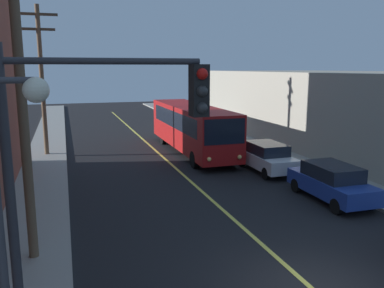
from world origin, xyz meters
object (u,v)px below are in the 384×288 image
at_px(traffic_signal_left_corner, 98,147).
at_px(utility_pole_mid, 41,74).
at_px(city_bus, 191,126).
at_px(parked_car_blue, 332,182).
at_px(parked_car_white, 266,157).
at_px(utility_pole_near, 18,53).
at_px(street_lamp_left, 11,197).

bearing_deg(traffic_signal_left_corner, utility_pole_mid, 95.13).
bearing_deg(city_bus, traffic_signal_left_corner, -112.63).
relative_size(parked_car_blue, traffic_signal_left_corner, 0.74).
relative_size(parked_car_white, utility_pole_near, 0.40).
height_order(city_bus, parked_car_blue, city_bus).
bearing_deg(traffic_signal_left_corner, street_lamp_left, -151.60).
relative_size(utility_pole_near, street_lamp_left, 1.99).
height_order(city_bus, utility_pole_near, utility_pole_near).
height_order(parked_car_white, street_lamp_left, street_lamp_left).
bearing_deg(utility_pole_mid, parked_car_white, -33.93).
xyz_separation_m(traffic_signal_left_corner, street_lamp_left, (-1.42, -0.77, -0.56)).
height_order(utility_pole_near, street_lamp_left, utility_pole_near).
bearing_deg(traffic_signal_left_corner, parked_car_white, 50.25).
bearing_deg(traffic_signal_left_corner, utility_pole_near, 109.28).
xyz_separation_m(city_bus, traffic_signal_left_corner, (-7.61, -18.26, 2.49)).
xyz_separation_m(utility_pole_mid, traffic_signal_left_corner, (1.80, -20.08, -1.06)).
relative_size(utility_pole_mid, street_lamp_left, 1.72).
xyz_separation_m(parked_car_blue, street_lamp_left, (-11.78, -7.51, 2.90)).
xyz_separation_m(parked_car_blue, utility_pole_near, (-12.03, -1.99, 5.29)).
xyz_separation_m(utility_pole_mid, street_lamp_left, (0.39, -20.85, -1.62)).
xyz_separation_m(parked_car_white, utility_pole_near, (-11.73, -7.35, 5.29)).
height_order(city_bus, street_lamp_left, street_lamp_left).
bearing_deg(utility_pole_near, street_lamp_left, -87.44).
height_order(utility_pole_mid, street_lamp_left, utility_pole_mid).
bearing_deg(utility_pole_near, city_bus, 55.52).
bearing_deg(utility_pole_mid, parked_car_blue, -47.63).
relative_size(parked_car_blue, parked_car_white, 1.00).
xyz_separation_m(city_bus, parked_car_blue, (2.75, -11.51, -0.98)).
height_order(utility_pole_mid, traffic_signal_left_corner, utility_pole_mid).
relative_size(parked_car_white, street_lamp_left, 0.80).
xyz_separation_m(parked_car_blue, traffic_signal_left_corner, (-10.37, -6.75, 3.46)).
relative_size(city_bus, parked_car_white, 2.76).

